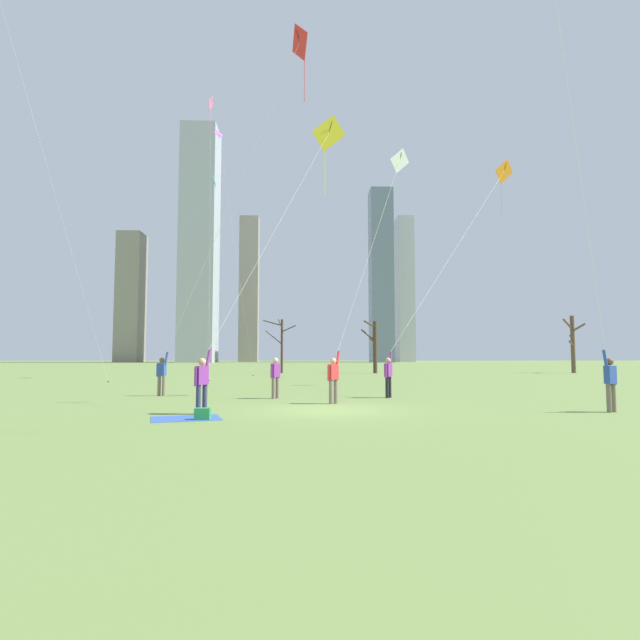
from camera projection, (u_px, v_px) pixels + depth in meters
ground_plane at (328, 410)px, 15.60m from camera, size 400.00×400.00×0.00m
kite_flyer_midfield_center_orange at (424, 311)px, 22.56m from camera, size 9.27×8.61×13.27m
kite_flyer_midfield_right_yellow at (233, 322)px, 15.36m from camera, size 4.71×3.58×10.51m
kite_flyer_far_back_white at (345, 340)px, 18.36m from camera, size 3.81×3.66×10.67m
kite_flyer_midfield_left_blue at (596, 283)px, 14.33m from camera, size 4.89×4.77×14.61m
kite_flyer_foreground_right_red at (184, 321)px, 20.77m from camera, size 6.35×5.11×13.53m
bystander_watching_nearby at (275, 376)px, 20.00m from camera, size 0.38×0.40×1.62m
distant_kite_drifting_left_teal at (213, 199)px, 40.06m from camera, size 1.73×6.65×16.07m
distant_kite_drifting_right_purple at (224, 172)px, 40.22m from camera, size 2.85×5.19×19.60m
distant_kite_high_overhead_pink at (211, 119)px, 41.15m from camera, size 1.46×6.47×23.26m
picnic_spot at (195, 416)px, 13.35m from camera, size 2.12×1.85×0.31m
bare_tree_right_of_center at (573, 342)px, 51.44m from camera, size 1.86×3.16×5.86m
bare_tree_rightmost at (374, 345)px, 50.68m from camera, size 1.71×1.93×5.27m
bare_tree_far_right_edge at (281, 342)px, 51.20m from camera, size 3.42×1.72×5.47m
skyline_squat_block at (404, 290)px, 164.82m from camera, size 5.17×8.70×47.27m
skyline_mid_tower_right at (249, 289)px, 165.08m from camera, size 6.16×5.75×47.73m
skyline_mid_tower_left at (131, 297)px, 151.75m from camera, size 7.02×8.57×39.07m
skyline_wide_slab at (199, 244)px, 148.58m from camera, size 10.23×11.47×69.93m
skyline_slender_spire at (381, 275)px, 148.98m from camera, size 6.59×7.10×51.47m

